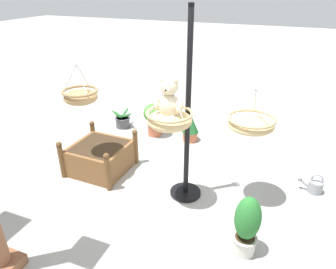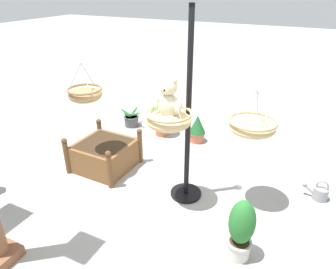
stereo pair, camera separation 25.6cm
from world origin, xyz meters
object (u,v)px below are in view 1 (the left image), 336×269
(watering_can, at_px, (315,186))
(hanging_basket_left_high, at_px, (251,124))
(potted_plant_tall_leafy, at_px, (123,121))
(hanging_basket_right_low, at_px, (81,96))
(teddy_bear, at_px, (169,102))
(wooden_planter_box, at_px, (100,157))
(potted_plant_fern_front, at_px, (190,128))
(potted_plant_small_succulent, at_px, (247,225))
(display_pole_central, at_px, (187,143))
(hanging_basket_with_teddy, at_px, (170,119))
(potted_plant_flowering_red, at_px, (155,117))

(watering_can, bearing_deg, hanging_basket_left_high, 29.89)
(potted_plant_tall_leafy, bearing_deg, hanging_basket_left_high, 151.96)
(hanging_basket_right_low, height_order, potted_plant_tall_leafy, hanging_basket_right_low)
(teddy_bear, bearing_deg, wooden_planter_box, -15.36)
(potted_plant_fern_front, xyz_separation_m, potted_plant_small_succulent, (-1.42, 2.36, 0.12))
(watering_can, bearing_deg, wooden_planter_box, 11.57)
(hanging_basket_right_low, bearing_deg, potted_plant_small_succulent, 166.30)
(wooden_planter_box, bearing_deg, potted_plant_fern_front, -123.71)
(display_pole_central, bearing_deg, potted_plant_small_succulent, 141.64)
(hanging_basket_right_low, bearing_deg, hanging_basket_left_high, -171.20)
(wooden_planter_box, bearing_deg, display_pole_central, 176.54)
(hanging_basket_with_teddy, relative_size, potted_plant_flowering_red, 0.88)
(potted_plant_fern_front, relative_size, potted_plant_flowering_red, 0.82)
(hanging_basket_with_teddy, distance_m, potted_plant_small_succulent, 1.49)
(hanging_basket_with_teddy, xyz_separation_m, hanging_basket_left_high, (-0.92, -0.45, -0.09))
(display_pole_central, relative_size, hanging_basket_left_high, 4.37)
(hanging_basket_with_teddy, xyz_separation_m, potted_plant_fern_front, (0.31, -1.86, -0.98))
(potted_plant_fern_front, xyz_separation_m, watering_can, (-2.18, 0.86, -0.17))
(hanging_basket_right_low, relative_size, wooden_planter_box, 0.59)
(display_pole_central, xyz_separation_m, potted_plant_fern_front, (0.46, -1.61, -0.56))
(potted_plant_fern_front, distance_m, potted_plant_tall_leafy, 1.51)
(hanging_basket_left_high, height_order, potted_plant_flowering_red, hanging_basket_left_high)
(display_pole_central, relative_size, teddy_bear, 4.90)
(hanging_basket_right_low, bearing_deg, watering_can, -164.42)
(teddy_bear, bearing_deg, hanging_basket_left_high, -152.85)
(display_pole_central, height_order, potted_plant_flowering_red, display_pole_central)
(teddy_bear, relative_size, hanging_basket_right_low, 0.94)
(wooden_planter_box, relative_size, potted_plant_flowering_red, 1.45)
(display_pole_central, height_order, watering_can, display_pole_central)
(wooden_planter_box, bearing_deg, hanging_basket_left_high, -177.28)
(hanging_basket_left_high, distance_m, potted_plant_fern_front, 2.07)
(display_pole_central, height_order, hanging_basket_with_teddy, display_pole_central)
(potted_plant_fern_front, distance_m, watering_can, 2.35)
(potted_plant_fern_front, bearing_deg, watering_can, 158.42)
(hanging_basket_left_high, bearing_deg, potted_plant_fern_front, -48.92)
(hanging_basket_left_high, xyz_separation_m, wooden_planter_box, (2.24, 0.11, -0.92))
(hanging_basket_right_low, bearing_deg, potted_plant_tall_leafy, -75.76)
(hanging_basket_left_high, bearing_deg, potted_plant_tall_leafy, -28.04)
(potted_plant_small_succulent, bearing_deg, potted_plant_tall_leafy, -39.51)
(display_pole_central, bearing_deg, potted_plant_fern_front, -73.94)
(hanging_basket_with_teddy, distance_m, potted_plant_fern_front, 2.12)
(hanging_basket_with_teddy, xyz_separation_m, potted_plant_tall_leafy, (1.81, -1.90, -1.11))
(potted_plant_flowering_red, distance_m, watering_can, 3.04)
(teddy_bear, height_order, watering_can, teddy_bear)
(potted_plant_fern_front, bearing_deg, teddy_bear, 99.43)
(hanging_basket_right_low, distance_m, potted_plant_tall_leafy, 2.21)
(hanging_basket_with_teddy, height_order, hanging_basket_right_low, hanging_basket_right_low)
(display_pole_central, height_order, potted_plant_small_succulent, display_pole_central)
(potted_plant_small_succulent, bearing_deg, display_pole_central, -38.36)
(hanging_basket_with_teddy, distance_m, watering_can, 2.41)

